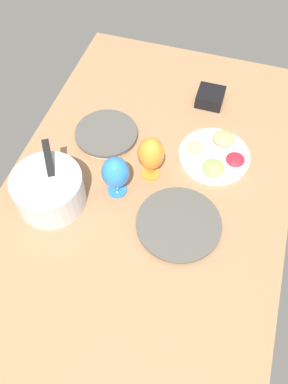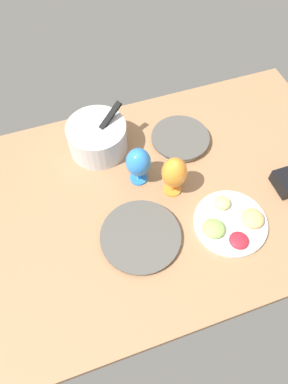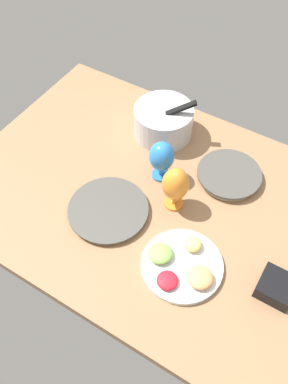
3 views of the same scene
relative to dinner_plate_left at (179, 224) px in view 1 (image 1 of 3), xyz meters
The scene contains 8 objects.
ground_plane 22.45cm from the dinner_plate_left, 43.52° to the left, with size 160.00×104.00×4.00cm, color #99704C.
dinner_plate_left is the anchor object (origin of this frame).
dinner_plate_right 49.35cm from the dinner_plate_left, 50.66° to the left, with size 25.23×25.23×3.18cm.
mixing_bowl 46.91cm from the dinner_plate_left, 94.01° to the left, with size 25.08×24.73×19.43cm.
fruit_platter 34.39cm from the dinner_plate_left, 10.01° to the right, with size 27.75×27.75×5.23cm.
hurricane_glass_orange 26.69cm from the dinner_plate_left, 40.13° to the left, with size 9.78×9.78×18.87cm.
hurricane_glass_blue 28.20cm from the dinner_plate_left, 72.93° to the left, with size 9.81×9.81×17.50cm.
square_bowl_black 63.74cm from the dinner_plate_left, ahead, with size 11.28×11.28×5.63cm.
Camera 1 is at (-82.87, -23.35, 120.36)cm, focal length 36.68 mm.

